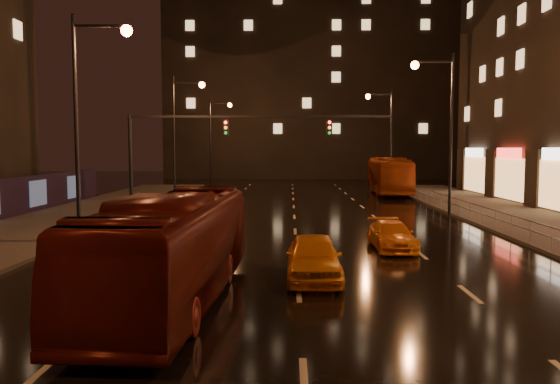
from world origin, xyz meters
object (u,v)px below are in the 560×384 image
(bus_red, at_px, (174,248))
(taxi_near, at_px, (314,257))
(bus_curb, at_px, (389,176))
(taxi_far, at_px, (392,235))

(bus_red, height_order, taxi_near, bus_red)
(bus_red, distance_m, bus_curb, 38.49)
(taxi_far, bearing_deg, taxi_near, -124.53)
(bus_curb, relative_size, taxi_near, 2.86)
(bus_red, xyz_separation_m, taxi_far, (7.51, 8.07, -0.92))
(taxi_far, bearing_deg, bus_red, -134.68)
(taxi_near, bearing_deg, taxi_far, 57.36)
(bus_red, relative_size, taxi_far, 2.69)
(bus_red, height_order, bus_curb, bus_curb)
(bus_red, bearing_deg, taxi_far, 49.72)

